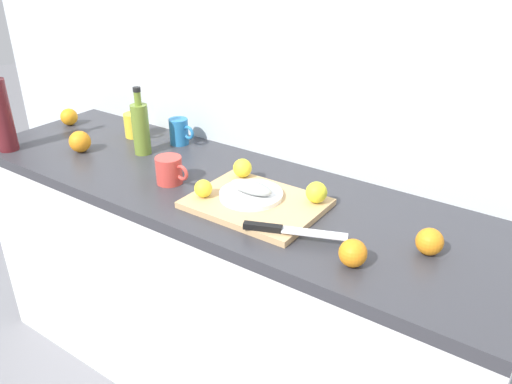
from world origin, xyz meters
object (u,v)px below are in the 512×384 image
at_px(cutting_board, 256,203).
at_px(wine_bottle, 1,113).
at_px(olive_oil_bottle, 141,128).
at_px(fish_fillet, 251,187).
at_px(coffee_mug_2, 179,132).
at_px(orange_0, 69,117).
at_px(coffee_mug_1, 170,170).
at_px(coffee_mug_0, 135,125).
at_px(white_plate, 251,195).
at_px(chef_knife, 281,229).
at_px(lemon_0, 242,168).

xyz_separation_m(cutting_board, wine_bottle, (-1.06, -0.17, 0.14)).
distance_m(cutting_board, olive_oil_bottle, 0.62).
xyz_separation_m(fish_fillet, olive_oil_bottle, (-0.58, 0.09, 0.05)).
relative_size(olive_oil_bottle, coffee_mug_2, 2.24).
bearing_deg(fish_fillet, wine_bottle, -169.85).
relative_size(wine_bottle, orange_0, 4.96).
bearing_deg(coffee_mug_1, coffee_mug_0, 150.44).
relative_size(fish_fillet, coffee_mug_0, 1.24).
distance_m(white_plate, orange_0, 1.09).
distance_m(chef_knife, coffee_mug_2, 0.81).
relative_size(cutting_board, coffee_mug_1, 3.09).
relative_size(coffee_mug_0, orange_0, 1.65).
height_order(fish_fillet, wine_bottle, wine_bottle).
bearing_deg(white_plate, coffee_mug_1, -172.50).
bearing_deg(cutting_board, coffee_mug_1, -175.29).
height_order(cutting_board, chef_knife, chef_knife).
bearing_deg(orange_0, olive_oil_bottle, -5.12).
xyz_separation_m(white_plate, coffee_mug_0, (-0.73, 0.20, 0.02)).
xyz_separation_m(wine_bottle, coffee_mug_2, (0.51, 0.43, -0.10)).
height_order(lemon_0, coffee_mug_1, coffee_mug_1).
height_order(wine_bottle, coffee_mug_1, wine_bottle).
bearing_deg(coffee_mug_0, fish_fillet, -15.31).
relative_size(chef_knife, orange_0, 3.80).
distance_m(cutting_board, coffee_mug_0, 0.79).
bearing_deg(coffee_mug_2, white_plate, -25.04).
distance_m(fish_fillet, coffee_mug_1, 0.31).
distance_m(cutting_board, chef_knife, 0.20).
relative_size(lemon_0, coffee_mug_0, 0.52).
xyz_separation_m(white_plate, orange_0, (-1.08, 0.14, 0.01)).
xyz_separation_m(white_plate, fish_fillet, (0.00, 0.00, 0.03)).
height_order(coffee_mug_1, coffee_mug_2, coffee_mug_2).
height_order(white_plate, coffee_mug_1, coffee_mug_1).
bearing_deg(cutting_board, coffee_mug_0, 164.33).
bearing_deg(coffee_mug_0, white_plate, -15.31).
bearing_deg(white_plate, fish_fillet, 90.00).
bearing_deg(lemon_0, fish_fillet, -43.51).
bearing_deg(orange_0, chef_knife, -11.59).
distance_m(cutting_board, white_plate, 0.04).
bearing_deg(cutting_board, orange_0, 172.36).
distance_m(white_plate, wine_bottle, 1.06).
bearing_deg(cutting_board, white_plate, 155.24).
bearing_deg(wine_bottle, orange_0, 98.50).
bearing_deg(chef_knife, coffee_mug_0, 138.92).
bearing_deg(coffee_mug_0, coffee_mug_1, -29.56).
relative_size(chef_knife, lemon_0, 4.39).
relative_size(white_plate, orange_0, 2.72).
relative_size(lemon_0, olive_oil_bottle, 0.25).
xyz_separation_m(white_plate, coffee_mug_1, (-0.31, -0.04, 0.02)).
distance_m(fish_fillet, lemon_0, 0.15).
xyz_separation_m(wine_bottle, orange_0, (-0.05, 0.32, -0.11)).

